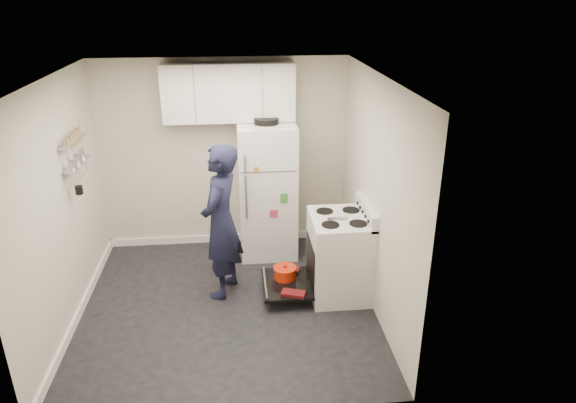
{
  "coord_description": "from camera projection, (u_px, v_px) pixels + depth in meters",
  "views": [
    {
      "loc": [
        0.17,
        -4.87,
        3.28
      ],
      "look_at": [
        0.72,
        0.43,
        1.05
      ],
      "focal_mm": 32.0,
      "sensor_mm": 36.0,
      "label": 1
    }
  ],
  "objects": [
    {
      "name": "room",
      "position": [
        220.0,
        205.0,
        5.27
      ],
      "size": [
        3.21,
        3.21,
        2.51
      ],
      "color": "black",
      "rests_on": "ground"
    },
    {
      "name": "electric_range",
      "position": [
        338.0,
        256.0,
        5.79
      ],
      "size": [
        0.66,
        0.76,
        1.1
      ],
      "color": "silver",
      "rests_on": "ground"
    },
    {
      "name": "upper_cabinets",
      "position": [
        229.0,
        92.0,
        6.23
      ],
      "size": [
        1.6,
        0.33,
        0.7
      ],
      "primitive_type": "cube",
      "color": "silver",
      "rests_on": "room"
    },
    {
      "name": "person",
      "position": [
        221.0,
        222.0,
        5.65
      ],
      "size": [
        0.62,
        0.75,
        1.78
      ],
      "primitive_type": "imported",
      "rotation": [
        0.0,
        0.0,
        -1.92
      ],
      "color": "black",
      "rests_on": "ground"
    },
    {
      "name": "open_oven_door",
      "position": [
        286.0,
        279.0,
        5.88
      ],
      "size": [
        0.55,
        0.73,
        0.22
      ],
      "color": "black",
      "rests_on": "ground"
    },
    {
      "name": "wall_shelf_rack",
      "position": [
        75.0,
        153.0,
        5.38
      ],
      "size": [
        0.14,
        0.6,
        0.61
      ],
      "color": "#B2B2B7",
      "rests_on": "room"
    },
    {
      "name": "refrigerator",
      "position": [
        267.0,
        190.0,
        6.58
      ],
      "size": [
        0.72,
        0.74,
        1.81
      ],
      "color": "white",
      "rests_on": "ground"
    }
  ]
}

